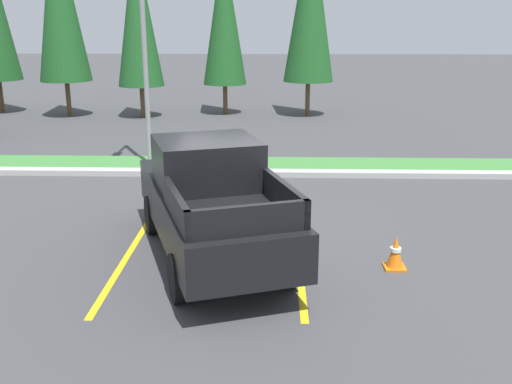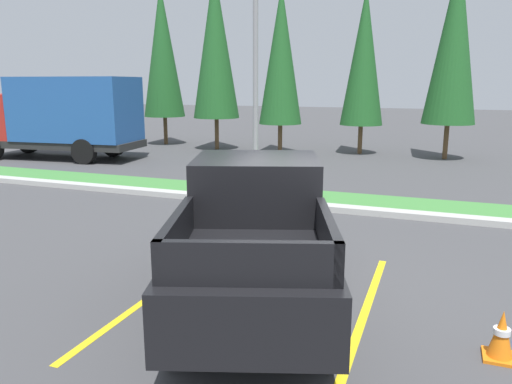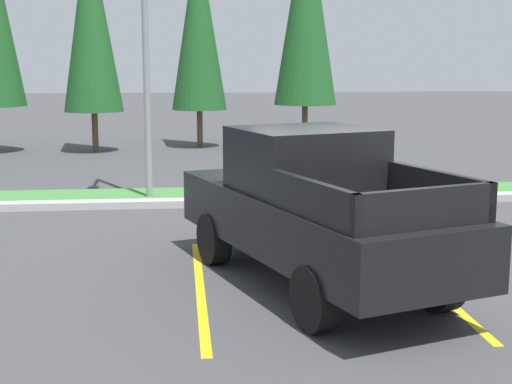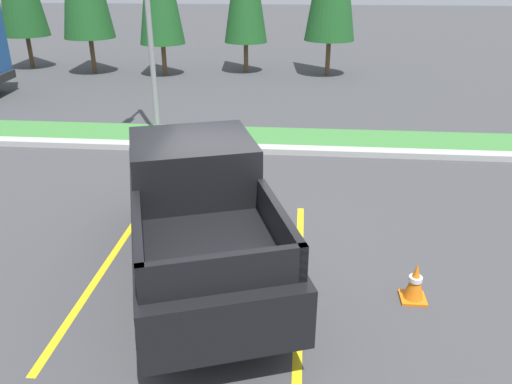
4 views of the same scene
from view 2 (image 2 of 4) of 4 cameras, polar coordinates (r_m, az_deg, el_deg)
The scene contains 14 objects.
ground_plane at distance 7.85m, azimuth 5.45°, elevation -11.21°, with size 120.00×120.00×0.00m, color #424244.
parking_line_near at distance 8.05m, azimuth -10.59°, elevation -10.70°, with size 0.12×4.80×0.01m, color yellow.
parking_line_far at distance 7.09m, azimuth 12.17°, elevation -14.12°, with size 0.12×4.80×0.01m, color yellow.
curb_strip at distance 12.48m, azimuth 11.49°, elevation -2.05°, with size 56.00×0.40×0.15m, color #B2B2AD.
grass_median at distance 13.54m, azimuth 12.23°, elevation -1.14°, with size 56.00×1.80×0.06m, color #42843D.
pickup_truck_main at distance 7.10m, azimuth -0.01°, elevation -4.76°, with size 3.46×5.55×2.10m.
cargo_truck_distant at distance 22.52m, azimuth -21.44°, elevation 8.28°, with size 6.99×3.06×3.40m.
street_light at distance 13.64m, azimuth -0.27°, elevation 17.20°, with size 0.24×1.49×7.44m.
cypress_tree_leftmost at distance 26.57m, azimuth -10.74°, elevation 15.70°, with size 2.10×2.10×8.08m.
cypress_tree_left_inner at distance 24.19m, azimuth -4.72°, elevation 16.71°, with size 2.19×2.19×8.44m.
cypress_tree_center at distance 22.76m, azimuth 2.89°, elevation 15.51°, with size 1.93×1.93×7.43m.
cypress_tree_right_inner at distance 22.98m, azimuth 12.33°, elevation 15.00°, with size 1.89×1.89×7.28m.
cypress_tree_rightmost at distance 22.37m, azimuth 21.89°, elevation 15.98°, with size 2.15×2.15×8.25m.
traffic_cone at distance 6.58m, azimuth 26.44°, elevation -14.61°, with size 0.36×0.36×0.60m.
Camera 2 is at (1.82, -6.96, 3.14)m, focal length 34.69 mm.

